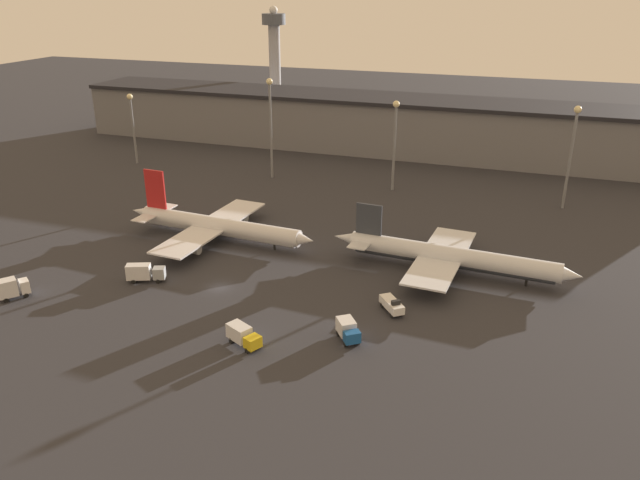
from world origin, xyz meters
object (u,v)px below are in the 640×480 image
(service_vehicle_0, at_px, (392,305))
(control_tower, at_px, (275,57))
(service_vehicle_3, at_px, (12,288))
(airplane_1, at_px, (449,257))
(service_vehicle_2, at_px, (144,272))
(service_vehicle_4, at_px, (348,330))
(airplane_0, at_px, (217,226))
(service_vehicle_1, at_px, (243,335))

(service_vehicle_0, distance_m, control_tower, 160.74)
(service_vehicle_3, bearing_deg, airplane_1, -26.81)
(service_vehicle_2, relative_size, service_vehicle_4, 1.29)
(service_vehicle_0, xyz_separation_m, service_vehicle_2, (-47.34, -4.22, 0.60))
(control_tower, bearing_deg, airplane_0, -72.99)
(service_vehicle_1, height_order, service_vehicle_3, service_vehicle_3)
(airplane_0, xyz_separation_m, service_vehicle_1, (24.45, -37.32, -1.53))
(airplane_1, bearing_deg, service_vehicle_1, -121.67)
(service_vehicle_1, relative_size, service_vehicle_3, 1.19)
(airplane_0, bearing_deg, airplane_1, 3.80)
(service_vehicle_0, bearing_deg, control_tower, 171.17)
(service_vehicle_1, distance_m, service_vehicle_3, 46.28)
(service_vehicle_3, bearing_deg, service_vehicle_4, -47.52)
(service_vehicle_3, bearing_deg, control_tower, 41.46)
(airplane_1, distance_m, service_vehicle_2, 59.02)
(service_vehicle_0, bearing_deg, service_vehicle_1, -86.37)
(service_vehicle_1, bearing_deg, control_tower, 137.65)
(airplane_0, relative_size, airplane_1, 0.95)
(service_vehicle_0, bearing_deg, service_vehicle_2, -124.09)
(service_vehicle_0, height_order, control_tower, control_tower)
(service_vehicle_3, relative_size, service_vehicle_4, 0.98)
(airplane_0, bearing_deg, service_vehicle_0, -19.68)
(control_tower, bearing_deg, service_vehicle_1, -68.70)
(service_vehicle_1, relative_size, service_vehicle_2, 0.91)
(service_vehicle_2, bearing_deg, service_vehicle_1, -49.15)
(service_vehicle_3, bearing_deg, service_vehicle_0, -38.62)
(service_vehicle_1, xyz_separation_m, service_vehicle_3, (-46.28, 0.35, 0.32))
(airplane_0, xyz_separation_m, service_vehicle_0, (44.17, -19.06, -1.92))
(service_vehicle_2, bearing_deg, service_vehicle_0, -17.10)
(airplane_1, xyz_separation_m, control_tower, (-87.11, 117.92, 22.33))
(airplane_0, relative_size, service_vehicle_3, 8.21)
(service_vehicle_0, xyz_separation_m, service_vehicle_3, (-66.00, -17.91, 0.70))
(airplane_1, height_order, service_vehicle_3, airplane_1)
(service_vehicle_2, bearing_deg, airplane_0, 60.04)
(service_vehicle_1, height_order, service_vehicle_2, service_vehicle_2)
(airplane_0, height_order, service_vehicle_3, airplane_0)
(control_tower, bearing_deg, service_vehicle_2, -76.88)
(airplane_1, height_order, service_vehicle_1, airplane_1)
(service_vehicle_2, xyz_separation_m, service_vehicle_3, (-18.66, -13.69, 0.11))
(service_vehicle_0, bearing_deg, airplane_0, -152.52)
(airplane_1, relative_size, service_vehicle_4, 8.50)
(service_vehicle_0, height_order, service_vehicle_3, service_vehicle_3)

